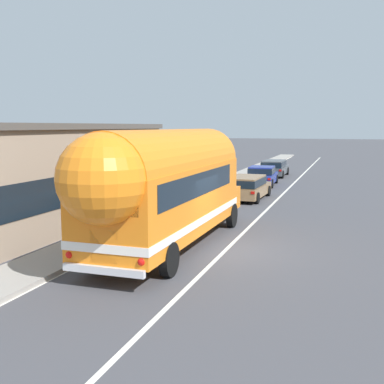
# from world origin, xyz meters

# --- Properties ---
(ground_plane) EXTENTS (300.00, 300.00, 0.00)m
(ground_plane) POSITION_xyz_m (0.00, 0.00, 0.00)
(ground_plane) COLOR #424247
(lane_markings) EXTENTS (3.96, 80.00, 0.01)m
(lane_markings) POSITION_xyz_m (-1.77, 12.00, 0.00)
(lane_markings) COLOR silver
(lane_markings) RESTS_ON ground
(sidewalk_slab) EXTENTS (1.91, 90.00, 0.15)m
(sidewalk_slab) POSITION_xyz_m (-4.79, 10.00, 0.07)
(sidewalk_slab) COLOR gray
(sidewalk_slab) RESTS_ON ground
(painted_bus) EXTENTS (2.70, 11.72, 4.12)m
(painted_bus) POSITION_xyz_m (-1.93, -0.70, 2.30)
(painted_bus) COLOR orange
(painted_bus) RESTS_ON ground
(car_lead) EXTENTS (2.12, 4.66, 1.37)m
(car_lead) POSITION_xyz_m (-1.69, 11.62, 0.79)
(car_lead) COLOR olive
(car_lead) RESTS_ON ground
(car_second) EXTENTS (2.10, 4.55, 1.37)m
(car_second) POSITION_xyz_m (-2.06, 18.60, 0.74)
(car_second) COLOR navy
(car_second) RESTS_ON ground
(car_third) EXTENTS (1.98, 4.63, 1.37)m
(car_third) POSITION_xyz_m (-2.16, 25.14, 0.79)
(car_third) COLOR #474C51
(car_third) RESTS_ON ground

